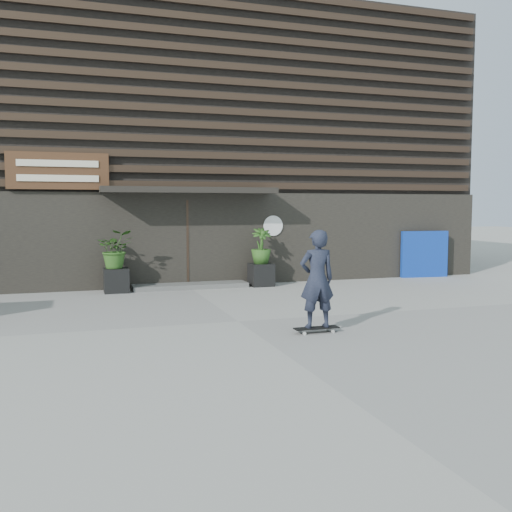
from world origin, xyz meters
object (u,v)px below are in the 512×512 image
object	(u,v)px
blue_tarp	(424,254)
planter_pot_left	(116,280)
skateboarder	(317,279)
planter_pot_right	(261,275)

from	to	relation	value
blue_tarp	planter_pot_left	bearing A→B (deg)	-172.32
blue_tarp	skateboarder	world-z (taller)	skateboarder
planter_pot_right	skateboarder	world-z (taller)	skateboarder
planter_pot_right	skateboarder	size ratio (longest dim) A/B	0.34
planter_pot_right	skateboarder	xyz separation A→B (m)	(-0.90, -5.74, 0.62)
planter_pot_right	blue_tarp	xyz separation A→B (m)	(5.28, 0.30, 0.40)
planter_pot_right	blue_tarp	distance (m)	5.31
planter_pot_left	skateboarder	xyz separation A→B (m)	(2.90, -5.74, 0.62)
planter_pot_left	planter_pot_right	distance (m)	3.80
planter_pot_left	planter_pot_right	xyz separation A→B (m)	(3.80, 0.00, 0.00)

